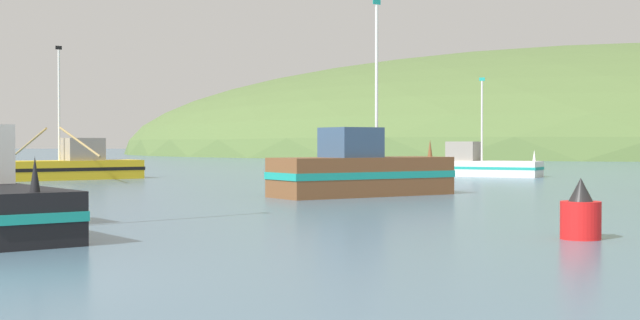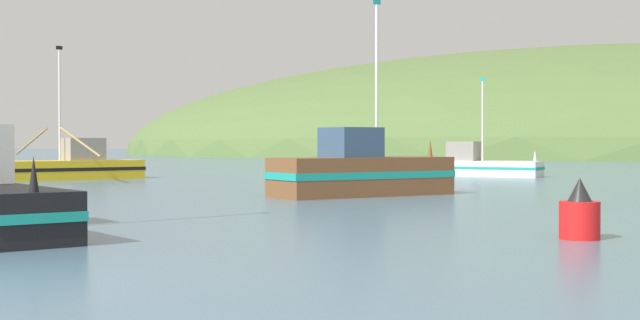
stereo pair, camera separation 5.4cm
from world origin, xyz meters
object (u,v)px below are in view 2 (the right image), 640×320
at_px(channel_buoy, 580,215).
at_px(fishing_boat_brown, 361,172).
at_px(fishing_boat_yellow, 58,167).
at_px(fishing_boat_white, 476,165).

bearing_deg(channel_buoy, fishing_boat_brown, 115.80).
bearing_deg(fishing_boat_brown, fishing_boat_yellow, 105.51).
relative_size(fishing_boat_brown, fishing_boat_yellow, 0.78).
height_order(fishing_boat_brown, channel_buoy, fishing_boat_brown).
xyz_separation_m(fishing_boat_white, channel_buoy, (2.96, -35.56, -0.15)).
relative_size(fishing_boat_brown, fishing_boat_white, 0.96).
distance_m(fishing_boat_yellow, fishing_boat_white, 24.86).
distance_m(fishing_boat_brown, channel_buoy, 15.76).
relative_size(fishing_boat_yellow, channel_buoy, 7.50).
bearing_deg(channel_buoy, fishing_boat_yellow, 135.34).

